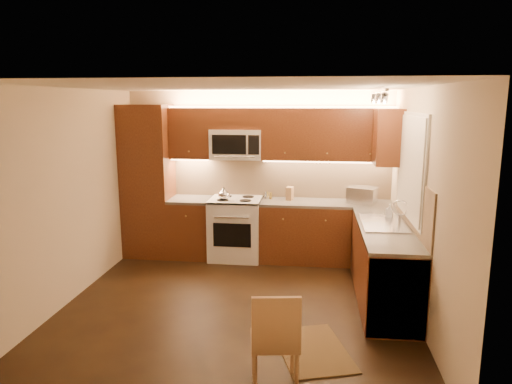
# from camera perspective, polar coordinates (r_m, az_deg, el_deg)

# --- Properties ---
(floor) EXTENTS (4.00, 4.00, 0.01)m
(floor) POSITION_cam_1_polar(r_m,az_deg,el_deg) (5.61, -2.29, -13.68)
(floor) COLOR black
(floor) RESTS_ON ground
(ceiling) EXTENTS (4.00, 4.00, 0.01)m
(ceiling) POSITION_cam_1_polar(r_m,az_deg,el_deg) (5.10, -2.51, 12.75)
(ceiling) COLOR beige
(ceiling) RESTS_ON ground
(wall_back) EXTENTS (4.00, 0.01, 2.50)m
(wall_back) POSITION_cam_1_polar(r_m,az_deg,el_deg) (7.16, 0.27, 2.24)
(wall_back) COLOR #C0AC8C
(wall_back) RESTS_ON ground
(wall_front) EXTENTS (4.00, 0.01, 2.50)m
(wall_front) POSITION_cam_1_polar(r_m,az_deg,el_deg) (3.33, -8.20, -8.31)
(wall_front) COLOR #C0AC8C
(wall_front) RESTS_ON ground
(wall_left) EXTENTS (0.01, 4.00, 2.50)m
(wall_left) POSITION_cam_1_polar(r_m,az_deg,el_deg) (5.88, -21.98, -0.51)
(wall_left) COLOR #C0AC8C
(wall_left) RESTS_ON ground
(wall_right) EXTENTS (0.01, 4.00, 2.50)m
(wall_right) POSITION_cam_1_polar(r_m,az_deg,el_deg) (5.27, 19.59, -1.62)
(wall_right) COLOR #C0AC8C
(wall_right) RESTS_ON ground
(pantry) EXTENTS (0.70, 0.60, 2.30)m
(pantry) POSITION_cam_1_polar(r_m,az_deg,el_deg) (7.28, -13.03, 1.29)
(pantry) COLOR #3F190D
(pantry) RESTS_ON floor
(base_cab_back_left) EXTENTS (0.62, 0.60, 0.86)m
(base_cab_back_left) POSITION_cam_1_polar(r_m,az_deg,el_deg) (7.23, -7.86, -4.43)
(base_cab_back_left) COLOR #3F190D
(base_cab_back_left) RESTS_ON floor
(counter_back_left) EXTENTS (0.62, 0.60, 0.04)m
(counter_back_left) POSITION_cam_1_polar(r_m,az_deg,el_deg) (7.13, -7.95, -0.94)
(counter_back_left) COLOR #3E3B38
(counter_back_left) RESTS_ON base_cab_back_left
(base_cab_back_right) EXTENTS (1.92, 0.60, 0.86)m
(base_cab_back_right) POSITION_cam_1_polar(r_m,az_deg,el_deg) (7.00, 8.48, -4.98)
(base_cab_back_right) COLOR #3F190D
(base_cab_back_right) RESTS_ON floor
(counter_back_right) EXTENTS (1.92, 0.60, 0.04)m
(counter_back_right) POSITION_cam_1_polar(r_m,az_deg,el_deg) (6.89, 8.59, -1.38)
(counter_back_right) COLOR #3E3B38
(counter_back_right) RESTS_ON base_cab_back_right
(base_cab_right) EXTENTS (0.60, 2.00, 0.86)m
(base_cab_right) POSITION_cam_1_polar(r_m,az_deg,el_deg) (5.82, 15.32, -8.61)
(base_cab_right) COLOR #3F190D
(base_cab_right) RESTS_ON floor
(counter_right) EXTENTS (0.60, 2.00, 0.04)m
(counter_right) POSITION_cam_1_polar(r_m,az_deg,el_deg) (5.68, 15.55, -4.33)
(counter_right) COLOR #3E3B38
(counter_right) RESTS_ON base_cab_right
(dishwasher) EXTENTS (0.58, 0.60, 0.84)m
(dishwasher) POSITION_cam_1_polar(r_m,az_deg,el_deg) (5.17, 16.39, -11.20)
(dishwasher) COLOR silver
(dishwasher) RESTS_ON floor
(backsplash_back) EXTENTS (3.30, 0.02, 0.60)m
(backsplash_back) POSITION_cam_1_polar(r_m,az_deg,el_deg) (7.13, 3.06, 1.77)
(backsplash_back) COLOR tan
(backsplash_back) RESTS_ON wall_back
(backsplash_right) EXTENTS (0.02, 2.00, 0.60)m
(backsplash_right) POSITION_cam_1_polar(r_m,az_deg,el_deg) (5.66, 18.62, -1.24)
(backsplash_right) COLOR tan
(backsplash_right) RESTS_ON wall_right
(upper_cab_back_left) EXTENTS (0.62, 0.35, 0.75)m
(upper_cab_back_left) POSITION_cam_1_polar(r_m,az_deg,el_deg) (7.11, -7.90, 7.14)
(upper_cab_back_left) COLOR #3F190D
(upper_cab_back_left) RESTS_ON wall_back
(upper_cab_back_right) EXTENTS (1.92, 0.35, 0.75)m
(upper_cab_back_right) POSITION_cam_1_polar(r_m,az_deg,el_deg) (6.87, 8.80, 6.98)
(upper_cab_back_right) COLOR #3F190D
(upper_cab_back_right) RESTS_ON wall_back
(upper_cab_bridge) EXTENTS (0.76, 0.35, 0.31)m
(upper_cab_bridge) POSITION_cam_1_polar(r_m,az_deg,el_deg) (6.95, -2.39, 8.96)
(upper_cab_bridge) COLOR #3F190D
(upper_cab_bridge) RESTS_ON wall_back
(upper_cab_right_corner) EXTENTS (0.35, 0.50, 0.75)m
(upper_cab_right_corner) POSITION_cam_1_polar(r_m,az_deg,el_deg) (6.51, 15.86, 6.48)
(upper_cab_right_corner) COLOR #3F190D
(upper_cab_right_corner) RESTS_ON wall_right
(stove) EXTENTS (0.76, 0.65, 0.92)m
(stove) POSITION_cam_1_polar(r_m,az_deg,el_deg) (7.06, -2.48, -4.47)
(stove) COLOR silver
(stove) RESTS_ON floor
(microwave) EXTENTS (0.76, 0.38, 0.44)m
(microwave) POSITION_cam_1_polar(r_m,az_deg,el_deg) (6.96, -2.38, 5.87)
(microwave) COLOR silver
(microwave) RESTS_ON wall_back
(window_frame) EXTENTS (0.03, 1.44, 1.24)m
(window_frame) POSITION_cam_1_polar(r_m,az_deg,el_deg) (5.74, 18.53, 2.99)
(window_frame) COLOR silver
(window_frame) RESTS_ON wall_right
(window_blinds) EXTENTS (0.02, 1.36, 1.16)m
(window_blinds) POSITION_cam_1_polar(r_m,az_deg,el_deg) (5.73, 18.33, 3.00)
(window_blinds) COLOR silver
(window_blinds) RESTS_ON wall_right
(sink) EXTENTS (0.52, 0.86, 0.15)m
(sink) POSITION_cam_1_polar(r_m,az_deg,el_deg) (5.80, 15.39, -3.04)
(sink) COLOR silver
(sink) RESTS_ON counter_right
(faucet) EXTENTS (0.20, 0.04, 0.30)m
(faucet) POSITION_cam_1_polar(r_m,az_deg,el_deg) (5.81, 17.18, -2.35)
(faucet) COLOR silver
(faucet) RESTS_ON counter_right
(track_light_bar) EXTENTS (0.04, 1.20, 0.03)m
(track_light_bar) POSITION_cam_1_polar(r_m,az_deg,el_deg) (5.47, 14.83, 11.87)
(track_light_bar) COLOR silver
(track_light_bar) RESTS_ON ceiling
(kettle) EXTENTS (0.20, 0.20, 0.20)m
(kettle) POSITION_cam_1_polar(r_m,az_deg,el_deg) (6.83, -3.95, -0.20)
(kettle) COLOR silver
(kettle) RESTS_ON stove
(toaster_oven) EXTENTS (0.47, 0.42, 0.23)m
(toaster_oven) POSITION_cam_1_polar(r_m,az_deg,el_deg) (6.89, 12.86, -0.37)
(toaster_oven) COLOR silver
(toaster_oven) RESTS_ON counter_back_right
(knife_block) EXTENTS (0.12, 0.16, 0.19)m
(knife_block) POSITION_cam_1_polar(r_m,az_deg,el_deg) (6.96, 4.14, -0.17)
(knife_block) COLOR #996F45
(knife_block) RESTS_ON counter_back_right
(spice_jar_a) EXTENTS (0.04, 0.04, 0.11)m
(spice_jar_a) POSITION_cam_1_polar(r_m,az_deg,el_deg) (7.03, 1.23, -0.39)
(spice_jar_a) COLOR silver
(spice_jar_a) RESTS_ON counter_back_right
(spice_jar_b) EXTENTS (0.05, 0.05, 0.09)m
(spice_jar_b) POSITION_cam_1_polar(r_m,az_deg,el_deg) (7.13, 1.32, -0.30)
(spice_jar_b) COLOR brown
(spice_jar_b) RESTS_ON counter_back_right
(spice_jar_c) EXTENTS (0.06, 0.06, 0.09)m
(spice_jar_c) POSITION_cam_1_polar(r_m,az_deg,el_deg) (7.09, 3.95, -0.38)
(spice_jar_c) COLOR silver
(spice_jar_c) RESTS_ON counter_back_right
(spice_jar_d) EXTENTS (0.05, 0.05, 0.10)m
(spice_jar_d) POSITION_cam_1_polar(r_m,az_deg,el_deg) (7.01, 1.80, -0.45)
(spice_jar_d) COLOR olive
(spice_jar_d) RESTS_ON counter_back_right
(soap_bottle) EXTENTS (0.10, 0.10, 0.18)m
(soap_bottle) POSITION_cam_1_polar(r_m,az_deg,el_deg) (6.10, 16.00, -2.26)
(soap_bottle) COLOR silver
(soap_bottle) RESTS_ON counter_right
(rug) EXTENTS (0.86, 1.07, 0.01)m
(rug) POSITION_cam_1_polar(r_m,az_deg,el_deg) (4.74, 6.94, -18.60)
(rug) COLOR black
(rug) RESTS_ON floor
(dining_chair) EXTENTS (0.44, 0.44, 0.87)m
(dining_chair) POSITION_cam_1_polar(r_m,az_deg,el_deg) (4.01, 2.30, -17.44)
(dining_chair) COLOR #996F45
(dining_chair) RESTS_ON floor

